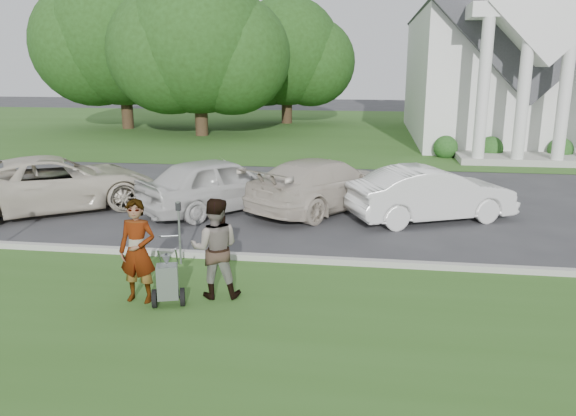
% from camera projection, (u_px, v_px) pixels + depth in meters
% --- Properties ---
extents(ground, '(120.00, 120.00, 0.00)m').
position_uv_depth(ground, '(267.00, 270.00, 11.63)').
color(ground, '#333335').
rests_on(ground, ground).
extents(grass_strip, '(80.00, 7.00, 0.01)m').
position_uv_depth(grass_strip, '(232.00, 338.00, 8.75)').
color(grass_strip, '#32591E').
rests_on(grass_strip, ground).
extents(church_lawn, '(80.00, 30.00, 0.01)m').
position_uv_depth(church_lawn, '(339.00, 129.00, 37.52)').
color(church_lawn, '#32591E').
rests_on(church_lawn, ground).
extents(curb, '(80.00, 0.18, 0.15)m').
position_uv_depth(curb, '(271.00, 258.00, 12.14)').
color(curb, '#9E9E93').
rests_on(curb, ground).
extents(church, '(9.19, 19.00, 24.10)m').
position_uv_depth(church, '(501.00, 31.00, 31.07)').
color(church, white).
rests_on(church, ground).
extents(tree_left, '(10.63, 8.40, 9.71)m').
position_uv_depth(tree_left, '(198.00, 48.00, 32.57)').
color(tree_left, '#332316').
rests_on(tree_left, ground).
extents(tree_far, '(11.64, 9.20, 10.73)m').
position_uv_depth(tree_far, '(122.00, 40.00, 36.13)').
color(tree_far, '#332316').
rests_on(tree_far, ground).
extents(tree_back, '(9.61, 7.60, 8.89)m').
position_uv_depth(tree_back, '(287.00, 56.00, 39.77)').
color(tree_back, '#332316').
rests_on(tree_back, ground).
extents(striping_cart, '(0.76, 1.19, 1.03)m').
position_uv_depth(striping_cart, '(168.00, 283.00, 9.80)').
color(striping_cart, black).
rests_on(striping_cart, ground).
extents(person_left, '(0.70, 0.48, 1.87)m').
position_uv_depth(person_left, '(138.00, 252.00, 9.89)').
color(person_left, '#999999').
rests_on(person_left, ground).
extents(person_right, '(1.00, 0.84, 1.85)m').
position_uv_depth(person_right, '(215.00, 249.00, 10.10)').
color(person_right, '#999999').
rests_on(person_right, ground).
extents(parking_meter_near, '(0.10, 0.09, 1.39)m').
position_uv_depth(parking_meter_near, '(179.00, 225.00, 11.76)').
color(parking_meter_near, gray).
rests_on(parking_meter_near, ground).
extents(car_a, '(6.15, 5.55, 1.59)m').
position_uv_depth(car_a, '(56.00, 183.00, 16.31)').
color(car_a, beige).
rests_on(car_a, ground).
extents(car_b, '(4.55, 4.77, 1.60)m').
position_uv_depth(car_b, '(218.00, 184.00, 16.18)').
color(car_b, silver).
rests_on(car_b, ground).
extents(car_c, '(4.71, 5.49, 1.51)m').
position_uv_depth(car_c, '(324.00, 184.00, 16.38)').
color(car_c, beige).
rests_on(car_c, ground).
extents(car_d, '(4.74, 3.23, 1.48)m').
position_uv_depth(car_d, '(432.00, 194.00, 15.21)').
color(car_d, silver).
rests_on(car_d, ground).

